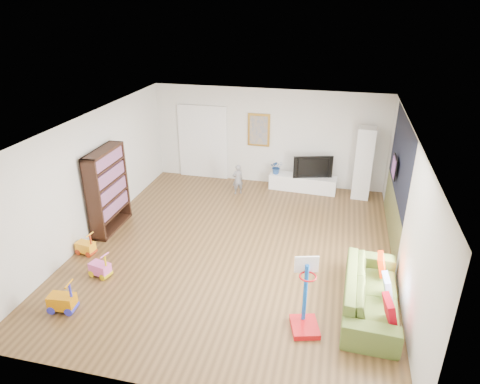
% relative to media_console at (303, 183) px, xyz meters
% --- Properties ---
extents(floor, '(6.50, 7.50, 0.00)m').
position_rel_media_console_xyz_m(floor, '(-1.08, -3.40, -0.21)').
color(floor, brown).
rests_on(floor, ground).
extents(ceiling, '(6.50, 7.50, 0.00)m').
position_rel_media_console_xyz_m(ceiling, '(-1.08, -3.40, 2.49)').
color(ceiling, white).
rests_on(ceiling, ground).
extents(wall_back, '(6.50, 0.00, 2.70)m').
position_rel_media_console_xyz_m(wall_back, '(-1.08, 0.35, 1.14)').
color(wall_back, silver).
rests_on(wall_back, ground).
extents(wall_front, '(6.50, 0.00, 2.70)m').
position_rel_media_console_xyz_m(wall_front, '(-1.08, -7.15, 1.14)').
color(wall_front, silver).
rests_on(wall_front, ground).
extents(wall_left, '(0.00, 7.50, 2.70)m').
position_rel_media_console_xyz_m(wall_left, '(-4.33, -3.40, 1.14)').
color(wall_left, silver).
rests_on(wall_left, ground).
extents(wall_right, '(0.00, 7.50, 2.70)m').
position_rel_media_console_xyz_m(wall_right, '(2.17, -3.40, 1.14)').
color(wall_right, beige).
rests_on(wall_right, ground).
extents(navy_accent, '(0.01, 3.20, 1.70)m').
position_rel_media_console_xyz_m(navy_accent, '(2.16, -2.00, 1.64)').
color(navy_accent, black).
rests_on(navy_accent, wall_right).
extents(olive_wainscot, '(0.01, 3.20, 1.00)m').
position_rel_media_console_xyz_m(olive_wainscot, '(2.16, -2.00, 0.29)').
color(olive_wainscot, brown).
rests_on(olive_wainscot, wall_right).
extents(doorway, '(1.45, 0.06, 2.10)m').
position_rel_media_console_xyz_m(doorway, '(-2.98, 0.31, 0.84)').
color(doorway, white).
rests_on(doorway, ground).
extents(painting_back, '(0.62, 0.06, 0.92)m').
position_rel_media_console_xyz_m(painting_back, '(-1.33, 0.31, 1.34)').
color(painting_back, gold).
rests_on(painting_back, wall_back).
extents(artwork_right, '(0.04, 0.56, 0.46)m').
position_rel_media_console_xyz_m(artwork_right, '(2.09, -1.80, 1.34)').
color(artwork_right, '#7F3F8C').
rests_on(artwork_right, wall_right).
extents(media_console, '(1.85, 0.56, 0.43)m').
position_rel_media_console_xyz_m(media_console, '(0.00, 0.00, 0.00)').
color(media_console, white).
rests_on(media_console, ground).
extents(tall_cabinet, '(0.48, 0.48, 1.92)m').
position_rel_media_console_xyz_m(tall_cabinet, '(1.55, -0.09, 0.75)').
color(tall_cabinet, white).
rests_on(tall_cabinet, ground).
extents(bookshelf, '(0.37, 1.31, 1.91)m').
position_rel_media_console_xyz_m(bookshelf, '(-4.09, -3.18, 0.74)').
color(bookshelf, black).
rests_on(bookshelf, ground).
extents(sofa, '(0.97, 2.30, 0.66)m').
position_rel_media_console_xyz_m(sofa, '(1.64, -4.76, 0.12)').
color(sofa, '#526729').
rests_on(sofa, ground).
extents(basketball_hoop, '(0.56, 0.63, 1.27)m').
position_rel_media_console_xyz_m(basketball_hoop, '(0.60, -5.53, 0.42)').
color(basketball_hoop, red).
rests_on(basketball_hoop, ground).
extents(ride_on_yellow, '(0.40, 0.28, 0.50)m').
position_rel_media_console_xyz_m(ride_on_yellow, '(-4.07, -4.33, 0.04)').
color(ride_on_yellow, '#FFA618').
rests_on(ride_on_yellow, ground).
extents(ride_on_orange, '(0.46, 0.31, 0.59)m').
position_rel_media_console_xyz_m(ride_on_orange, '(-3.47, -6.03, 0.08)').
color(ride_on_orange, orange).
rests_on(ride_on_orange, ground).
extents(ride_on_pink, '(0.43, 0.32, 0.52)m').
position_rel_media_console_xyz_m(ride_on_pink, '(-3.37, -4.97, 0.05)').
color(ride_on_pink, '#E45BB2').
rests_on(ride_on_pink, ground).
extents(child, '(0.37, 0.34, 0.84)m').
position_rel_media_console_xyz_m(child, '(-1.70, -0.65, 0.21)').
color(child, slate).
rests_on(child, ground).
extents(tv, '(1.06, 0.43, 0.61)m').
position_rel_media_console_xyz_m(tv, '(0.22, 0.02, 0.52)').
color(tv, black).
rests_on(tv, media_console).
extents(vase_plant, '(0.40, 0.36, 0.38)m').
position_rel_media_console_xyz_m(vase_plant, '(-0.75, -0.01, 0.41)').
color(vase_plant, '#20488B').
rests_on(vase_plant, media_console).
extents(pillow_left, '(0.17, 0.42, 0.41)m').
position_rel_media_console_xyz_m(pillow_left, '(1.86, -5.39, 0.31)').
color(pillow_left, '#A90615').
rests_on(pillow_left, sofa).
extents(pillow_center, '(0.13, 0.38, 0.38)m').
position_rel_media_console_xyz_m(pillow_center, '(1.87, -4.78, 0.31)').
color(pillow_center, silver).
rests_on(pillow_center, sofa).
extents(pillow_right, '(0.12, 0.37, 0.36)m').
position_rel_media_console_xyz_m(pillow_right, '(1.82, -4.13, 0.31)').
color(pillow_right, '#B72100').
rests_on(pillow_right, sofa).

